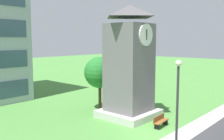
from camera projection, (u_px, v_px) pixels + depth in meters
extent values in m
plane|color=#4C893D|center=(151.00, 133.00, 18.56)|extent=(160.00, 160.00, 0.00)
cube|color=#9E9E99|center=(174.00, 140.00, 17.34)|extent=(120.00, 1.60, 0.01)
cube|color=slate|center=(129.00, 71.00, 22.25)|extent=(3.31, 3.31, 8.19)
cube|color=beige|center=(129.00, 113.00, 22.69)|extent=(4.47, 4.47, 0.60)
pyramid|color=#555155|center=(129.00, 11.00, 21.66)|extent=(3.64, 3.64, 1.05)
cylinder|color=white|center=(146.00, 35.00, 20.76)|extent=(1.82, 0.12, 1.82)
cylinder|color=white|center=(141.00, 35.00, 23.17)|extent=(0.12, 1.82, 1.82)
cube|color=black|center=(147.00, 33.00, 20.70)|extent=(0.08, 0.05, 0.55)
cube|color=black|center=(147.00, 35.00, 20.71)|extent=(0.05, 0.06, 0.82)
cube|color=brown|center=(161.00, 121.00, 19.93)|extent=(1.83, 0.62, 0.06)
cube|color=brown|center=(159.00, 118.00, 20.04)|extent=(1.80, 0.19, 0.40)
cube|color=black|center=(157.00, 127.00, 19.39)|extent=(0.11, 0.44, 0.45)
cube|color=black|center=(165.00, 122.00, 20.53)|extent=(0.11, 0.44, 0.45)
cylinder|color=#333338|center=(177.00, 113.00, 14.50)|extent=(0.14, 0.14, 5.30)
sphere|color=#F2EFCC|center=(179.00, 63.00, 14.17)|extent=(0.36, 0.36, 0.36)
cylinder|color=#513823|center=(100.00, 96.00, 24.98)|extent=(0.29, 0.29, 2.60)
sphere|color=#26772D|center=(100.00, 72.00, 24.70)|extent=(3.06, 3.06, 3.06)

